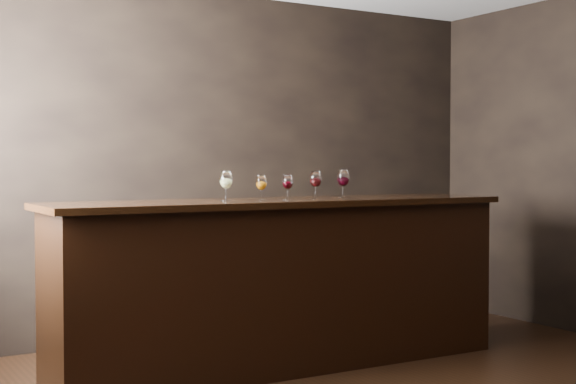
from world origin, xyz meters
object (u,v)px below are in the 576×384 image
back_bar_shelf (269,282)px  glass_red_c (343,179)px  glass_amber (261,183)px  glass_red_a (288,183)px  glass_red_b (316,180)px  bar_counter (282,286)px  glass_white (226,180)px

back_bar_shelf → glass_red_c: glass_red_c is taller
glass_amber → glass_red_a: 0.24m
glass_amber → glass_red_b: size_ratio=0.87×
glass_amber → glass_red_c: (0.68, 0.03, 0.02)m
back_bar_shelf → glass_red_c: bearing=-88.6°
glass_red_a → glass_red_c: 0.45m
bar_counter → back_bar_shelf: 1.15m
bar_counter → back_bar_shelf: bearing=66.1°
glass_amber → back_bar_shelf: bearing=58.5°
bar_counter → glass_amber: 0.74m
glass_red_b → glass_red_c: glass_red_c is taller
glass_white → glass_red_a: glass_white is taller
glass_red_a → bar_counter: bearing=-169.2°
glass_red_c → glass_amber: bearing=-177.7°
back_bar_shelf → glass_red_b: 1.35m
glass_white → glass_red_c: 0.92m
glass_red_a → glass_white: bearing=179.4°
glass_white → glass_red_a: size_ratio=1.17×
glass_white → glass_red_c: glass_red_c is taller
back_bar_shelf → glass_red_a: 1.40m
back_bar_shelf → glass_red_c: (0.03, -1.05, 0.87)m
back_bar_shelf → glass_white: size_ratio=11.62×
bar_counter → glass_red_a: 0.71m
glass_red_c → glass_red_a: bearing=177.9°
glass_amber → glass_red_b: 0.47m
glass_red_c → glass_white: bearing=178.7°
back_bar_shelf → glass_red_a: glass_red_a is taller
glass_red_c → glass_red_b: bearing=172.3°
bar_counter → glass_red_b: size_ratio=16.15×
glass_white → bar_counter: bearing=-1.9°
bar_counter → glass_red_a: size_ratio=18.65×
back_bar_shelf → glass_red_c: size_ratio=11.24×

